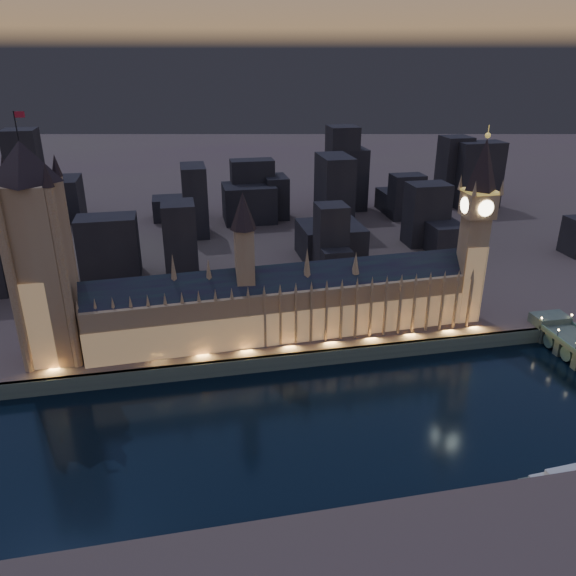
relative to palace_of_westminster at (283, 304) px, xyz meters
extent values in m
plane|color=black|center=(-3.46, -61.75, -26.37)|extent=(2000.00, 2000.00, 0.00)
cube|color=#523A3D|center=(-3.46, 458.25, -22.37)|extent=(2000.00, 960.00, 8.00)
cube|color=#424E45|center=(-3.46, -20.75, -22.37)|extent=(2000.00, 2.50, 8.00)
cube|color=#976F45|center=(0.91, 0.25, -4.37)|extent=(200.71, 29.25, 28.00)
cube|color=tan|center=(0.91, -10.00, -9.37)|extent=(200.00, 0.50, 18.00)
cube|color=black|center=(0.91, 0.25, 12.63)|extent=(200.54, 25.52, 16.26)
cube|color=#976F45|center=(-19.09, 0.25, 25.63)|extent=(9.00, 9.00, 32.00)
cone|color=black|center=(-19.09, 0.25, 50.63)|extent=(13.00, 13.00, 18.00)
cube|color=#976F45|center=(-99.09, -10.35, -4.37)|extent=(1.20, 1.20, 28.00)
cone|color=#976F45|center=(-99.09, -9.75, 12.63)|extent=(2.00, 2.00, 6.00)
cube|color=#976F45|center=(-91.09, -10.35, -4.37)|extent=(1.20, 1.20, 28.00)
cone|color=#976F45|center=(-91.09, -9.75, 12.63)|extent=(2.00, 2.00, 6.00)
cube|color=#976F45|center=(-83.09, -10.35, -4.37)|extent=(1.20, 1.20, 28.00)
cone|color=#976F45|center=(-83.09, -9.75, 12.63)|extent=(2.00, 2.00, 6.00)
cube|color=#976F45|center=(-75.09, -10.35, -4.37)|extent=(1.20, 1.20, 28.00)
cone|color=#976F45|center=(-75.09, -9.75, 12.63)|extent=(2.00, 2.00, 6.00)
cube|color=#976F45|center=(-67.09, -10.35, -4.37)|extent=(1.20, 1.20, 28.00)
cone|color=#976F45|center=(-67.09, -9.75, 12.63)|extent=(2.00, 2.00, 6.00)
cube|color=#976F45|center=(-59.09, -10.35, -4.37)|extent=(1.20, 1.20, 28.00)
cone|color=#976F45|center=(-59.09, -9.75, 12.63)|extent=(2.00, 2.00, 6.00)
cube|color=#976F45|center=(-51.09, -10.35, -4.37)|extent=(1.20, 1.20, 28.00)
cone|color=#976F45|center=(-51.09, -9.75, 12.63)|extent=(2.00, 2.00, 6.00)
cube|color=#976F45|center=(-43.09, -10.35, -4.37)|extent=(1.20, 1.20, 28.00)
cone|color=#976F45|center=(-43.09, -9.75, 12.63)|extent=(2.00, 2.00, 6.00)
cube|color=#976F45|center=(-35.09, -10.35, -4.37)|extent=(1.20, 1.20, 28.00)
cone|color=#976F45|center=(-35.09, -9.75, 12.63)|extent=(2.00, 2.00, 6.00)
cube|color=#976F45|center=(-27.09, -10.35, -4.37)|extent=(1.20, 1.20, 28.00)
cone|color=#976F45|center=(-27.09, -9.75, 12.63)|extent=(2.00, 2.00, 6.00)
cube|color=#976F45|center=(-19.09, -10.35, -4.37)|extent=(1.20, 1.20, 28.00)
cone|color=#976F45|center=(-19.09, -9.75, 12.63)|extent=(2.00, 2.00, 6.00)
cube|color=#976F45|center=(-11.09, -10.35, -4.37)|extent=(1.20, 1.20, 28.00)
cone|color=#976F45|center=(-11.09, -9.75, 12.63)|extent=(2.00, 2.00, 6.00)
cube|color=#976F45|center=(-3.09, -10.35, -4.37)|extent=(1.20, 1.20, 28.00)
cone|color=#976F45|center=(-3.09, -9.75, 12.63)|extent=(2.00, 2.00, 6.00)
cube|color=#976F45|center=(4.91, -10.35, -4.37)|extent=(1.20, 1.20, 28.00)
cone|color=#976F45|center=(4.91, -9.75, 12.63)|extent=(2.00, 2.00, 6.00)
cube|color=#976F45|center=(12.91, -10.35, -4.37)|extent=(1.20, 1.20, 28.00)
cone|color=#976F45|center=(12.91, -9.75, 12.63)|extent=(2.00, 2.00, 6.00)
cube|color=#976F45|center=(20.91, -10.35, -4.37)|extent=(1.20, 1.20, 28.00)
cone|color=#976F45|center=(20.91, -9.75, 12.63)|extent=(2.00, 2.00, 6.00)
cube|color=#976F45|center=(28.91, -10.35, -4.37)|extent=(1.20, 1.20, 28.00)
cone|color=#976F45|center=(28.91, -9.75, 12.63)|extent=(2.00, 2.00, 6.00)
cube|color=#976F45|center=(36.91, -10.35, -4.37)|extent=(1.20, 1.20, 28.00)
cone|color=#976F45|center=(36.91, -9.75, 12.63)|extent=(2.00, 2.00, 6.00)
cube|color=#976F45|center=(44.91, -10.35, -4.37)|extent=(1.20, 1.20, 28.00)
cone|color=#976F45|center=(44.91, -9.75, 12.63)|extent=(2.00, 2.00, 6.00)
cube|color=#976F45|center=(52.91, -10.35, -4.37)|extent=(1.20, 1.20, 28.00)
cone|color=#976F45|center=(52.91, -9.75, 12.63)|extent=(2.00, 2.00, 6.00)
cube|color=#976F45|center=(60.91, -10.35, -4.37)|extent=(1.20, 1.20, 28.00)
cone|color=#976F45|center=(60.91, -9.75, 12.63)|extent=(2.00, 2.00, 6.00)
cube|color=#976F45|center=(68.91, -10.35, -4.37)|extent=(1.20, 1.20, 28.00)
cone|color=#976F45|center=(68.91, -9.75, 12.63)|extent=(2.00, 2.00, 6.00)
cube|color=#976F45|center=(76.91, -10.35, -4.37)|extent=(1.20, 1.20, 28.00)
cone|color=#976F45|center=(76.91, -9.75, 12.63)|extent=(2.00, 2.00, 6.00)
cube|color=#976F45|center=(84.91, -10.35, -4.37)|extent=(1.20, 1.20, 28.00)
cone|color=#976F45|center=(84.91, -9.75, 12.63)|extent=(2.00, 2.00, 6.00)
cube|color=#976F45|center=(92.91, -10.35, -4.37)|extent=(1.20, 1.20, 28.00)
cone|color=#976F45|center=(92.91, -9.75, 12.63)|extent=(2.00, 2.00, 6.00)
cube|color=#976F45|center=(100.91, -10.35, -4.37)|extent=(1.20, 1.20, 28.00)
cone|color=#976F45|center=(100.91, -9.75, 12.63)|extent=(2.00, 2.00, 6.00)
cone|color=#976F45|center=(-54.09, 0.25, 22.63)|extent=(4.40, 4.40, 18.00)
cone|color=#976F45|center=(-37.09, 0.25, 20.63)|extent=(4.40, 4.40, 14.00)
cone|color=#976F45|center=(12.91, 0.25, 21.63)|extent=(4.40, 4.40, 16.00)
cone|color=#976F45|center=(38.91, 0.25, 19.63)|extent=(4.40, 4.40, 12.00)
cube|color=#976F45|center=(-113.46, 0.25, 25.09)|extent=(25.02, 25.02, 86.92)
cube|color=tan|center=(-113.46, -10.95, 3.63)|extent=(22.00, 0.50, 44.00)
cone|color=black|center=(-113.46, 0.25, 77.55)|extent=(31.68, 31.68, 18.00)
cylinder|color=black|center=(-113.46, 0.25, 92.55)|extent=(0.50, 0.50, 12.00)
cube|color=#AD192A|center=(-111.26, 0.25, 97.05)|extent=(4.00, 0.15, 2.50)
cylinder|color=#976F45|center=(-124.46, -10.75, 25.09)|extent=(4.40, 4.40, 86.92)
cylinder|color=#976F45|center=(-124.46, 11.25, 25.09)|extent=(4.40, 4.40, 86.92)
cone|color=black|center=(-124.46, 11.25, 73.55)|extent=(5.20, 5.20, 10.00)
cylinder|color=#976F45|center=(-102.46, -10.75, 25.09)|extent=(4.40, 4.40, 86.92)
cone|color=black|center=(-102.46, -10.75, 73.55)|extent=(5.20, 5.20, 10.00)
cylinder|color=#976F45|center=(-102.46, 11.25, 25.09)|extent=(4.40, 4.40, 86.92)
cone|color=black|center=(-102.46, 11.25, 73.55)|extent=(5.20, 5.20, 10.00)
cube|color=#976F45|center=(104.54, 0.25, 11.26)|extent=(12.94, 12.94, 59.26)
cube|color=tan|center=(104.54, -5.95, 3.63)|extent=(12.00, 0.50, 44.00)
cube|color=#976F45|center=(104.54, 0.25, 47.36)|extent=(15.00, 15.00, 12.94)
cube|color=#F2C64C|center=(104.54, 0.25, 54.43)|extent=(15.75, 15.75, 1.20)
cone|color=black|center=(104.54, 0.25, 68.03)|extent=(18.00, 18.00, 26.00)
sphere|color=#F2C64C|center=(104.54, 0.25, 82.53)|extent=(2.80, 2.80, 2.80)
cylinder|color=#F2C64C|center=(104.54, 0.25, 85.03)|extent=(0.40, 0.40, 5.00)
cylinder|color=#FFF2BF|center=(104.54, -7.50, 47.36)|extent=(8.40, 0.50, 8.40)
cylinder|color=#FFF2BF|center=(104.54, 8.00, 47.36)|extent=(8.40, 0.50, 8.40)
cylinder|color=#FFF2BF|center=(96.79, 0.25, 47.36)|extent=(0.50, 8.40, 8.40)
cylinder|color=#FFF2BF|center=(112.29, 0.25, 47.36)|extent=(0.50, 8.40, 8.40)
cone|color=#976F45|center=(97.04, -7.25, 57.83)|extent=(2.60, 2.60, 8.00)
cone|color=#976F45|center=(97.04, 7.75, 57.83)|extent=(2.60, 2.60, 8.00)
cone|color=#976F45|center=(112.04, -7.25, 57.83)|extent=(2.60, 2.60, 8.00)
cone|color=#976F45|center=(112.04, 7.75, 57.83)|extent=(2.60, 2.60, 8.00)
cube|color=#424E45|center=(147.46, -16.75, -17.62)|extent=(19.12, 12.00, 9.50)
cylinder|color=black|center=(138.30, -50.32, -13.67)|extent=(0.30, 0.30, 4.40)
cube|color=#424E45|center=(147.46, -36.03, -22.02)|extent=(17.21, 4.00, 9.50)
cylinder|color=black|center=(138.30, -36.03, -13.67)|extent=(0.30, 0.30, 4.40)
sphere|color=#FFD88C|center=(138.30, -36.03, -11.37)|extent=(1.00, 1.00, 1.00)
cube|color=#424E45|center=(147.46, -21.75, -22.02)|extent=(17.21, 4.00, 9.50)
cylinder|color=black|center=(138.30, -21.75, -13.67)|extent=(0.30, 0.30, 4.40)
sphere|color=#FFD88C|center=(138.30, -21.75, -11.37)|extent=(1.00, 1.00, 1.00)
cylinder|color=black|center=(156.62, -21.75, -13.67)|extent=(0.30, 0.30, 4.40)
sphere|color=#FFD88C|center=(156.62, -21.75, -11.37)|extent=(1.00, 1.00, 1.00)
cylinder|color=#3A6653|center=(147.46, -28.89, -21.67)|extent=(16.82, 8.00, 8.00)
cube|color=#424E45|center=(87.46, -119.75, -26.07)|extent=(40.97, 11.85, 0.60)
cube|color=silver|center=(87.46, -119.75, -25.17)|extent=(33.83, 9.37, 2.40)
cube|color=silver|center=(87.46, -119.75, -22.97)|extent=(21.71, 7.03, 2.20)
cube|color=black|center=(48.03, 68.84, -7.23)|extent=(19.03, 19.80, 22.28)
cube|color=black|center=(231.29, 222.37, 12.30)|extent=(42.59, 22.95, 61.33)
cube|color=black|center=(48.18, 80.26, 5.66)|extent=(19.65, 20.18, 48.06)
cube|color=black|center=(37.84, 225.54, 0.17)|extent=(19.44, 30.73, 37.07)
cube|color=black|center=(17.92, 231.85, 7.13)|extent=(37.76, 19.44, 51.00)
cube|color=black|center=(-35.20, 187.80, 9.80)|extent=(18.99, 34.57, 56.34)
cube|color=black|center=(-49.53, 95.25, 6.95)|extent=(21.11, 25.14, 50.64)
cube|color=black|center=(-95.87, 106.92, 2.03)|extent=(38.19, 23.57, 40.79)
cube|color=black|center=(158.96, 221.22, -8.86)|extent=(43.78, 39.06, 19.02)
cube|color=black|center=(-141.68, 254.21, 0.18)|extent=(19.72, 40.72, 37.10)
cube|color=black|center=(12.69, 218.03, -2.38)|extent=(44.53, 36.65, 31.99)
cube|color=black|center=(-50.44, 238.10, -8.66)|extent=(40.45, 27.15, 19.42)
cube|color=black|center=(-146.98, 96.32, 1.57)|extent=(24.19, 23.03, 39.87)
cube|color=black|center=(79.79, 183.80, 11.95)|extent=(24.63, 41.01, 60.64)
cube|color=black|center=(-167.92, 198.78, -3.68)|extent=(18.33, 34.81, 29.38)
cube|color=black|center=(57.42, 112.83, -6.08)|extent=(44.15, 42.43, 24.58)
cube|color=black|center=(137.33, 127.56, 5.35)|extent=(30.39, 22.61, 47.45)
cube|color=black|center=(150.54, 197.74, 1.28)|extent=(28.33, 19.81, 39.30)
cube|color=black|center=(143.82, 108.73, -7.50)|extent=(24.83, 31.49, 21.74)
cube|color=black|center=(115.13, 239.84, 9.88)|extent=(19.19, 29.53, 56.50)
cube|color=black|center=(-169.82, 238.25, 22.14)|extent=(26.00, 26.00, 81.03)
cube|color=black|center=(102.11, 238.25, 19.97)|extent=(26.00, 26.00, 76.68)
cube|color=black|center=(214.24, 238.25, 13.86)|extent=(26.00, 26.00, 64.46)
camera|label=1|loc=(-50.26, -260.31, 122.36)|focal=35.00mm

